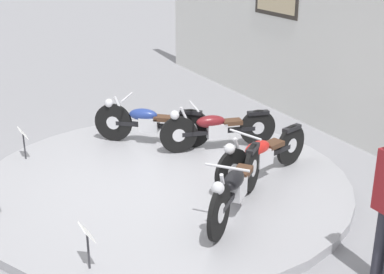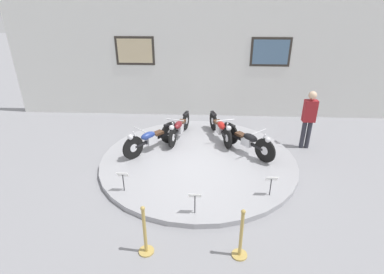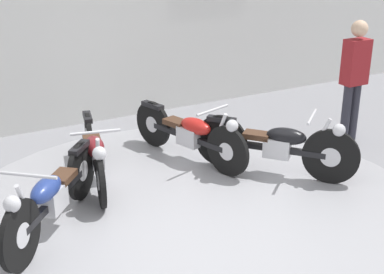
{
  "view_description": "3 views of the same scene",
  "coord_description": "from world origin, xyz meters",
  "px_view_note": "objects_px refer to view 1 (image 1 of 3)",
  "views": [
    {
      "loc": [
        6.42,
        -2.89,
        3.45
      ],
      "look_at": [
        0.05,
        0.43,
        0.71
      ],
      "focal_mm": 50.0,
      "sensor_mm": 36.0,
      "label": 1
    },
    {
      "loc": [
        0.19,
        -7.25,
        4.22
      ],
      "look_at": [
        -0.2,
        0.41,
        0.57
      ],
      "focal_mm": 28.0,
      "sensor_mm": 36.0,
      "label": 2
    },
    {
      "loc": [
        -2.37,
        -4.37,
        2.97
      ],
      "look_at": [
        0.11,
        0.21,
        0.91
      ],
      "focal_mm": 50.0,
      "sensor_mm": 36.0,
      "label": 3
    }
  ],
  "objects_px": {
    "motorcycle_blue": "(149,122)",
    "motorcycle_maroon": "(216,127)",
    "motorcycle_red": "(261,154)",
    "info_placard_front_left": "(23,137)",
    "info_placard_front_right": "(87,238)",
    "motorcycle_black": "(236,185)"
  },
  "relations": [
    {
      "from": "motorcycle_red",
      "to": "info_placard_front_right",
      "type": "distance_m",
      "value": 3.05
    },
    {
      "from": "motorcycle_maroon",
      "to": "info_placard_front_left",
      "type": "xyz_separation_m",
      "value": [
        -1.02,
        -2.87,
        -0.01
      ]
    },
    {
      "from": "motorcycle_blue",
      "to": "motorcycle_black",
      "type": "xyz_separation_m",
      "value": [
        2.73,
        0.0,
        0.01
      ]
    },
    {
      "from": "info_placard_front_left",
      "to": "info_placard_front_right",
      "type": "relative_size",
      "value": 1.0
    },
    {
      "from": "motorcycle_red",
      "to": "motorcycle_maroon",
      "type": "bearing_deg",
      "value": -179.9
    },
    {
      "from": "motorcycle_red",
      "to": "motorcycle_black",
      "type": "xyz_separation_m",
      "value": [
        0.72,
        -0.87,
        0.02
      ]
    },
    {
      "from": "motorcycle_black",
      "to": "info_placard_front_right",
      "type": "bearing_deg",
      "value": -81.61
    },
    {
      "from": "motorcycle_blue",
      "to": "info_placard_front_right",
      "type": "relative_size",
      "value": 3.06
    },
    {
      "from": "motorcycle_blue",
      "to": "motorcycle_black",
      "type": "height_order",
      "value": "motorcycle_black"
    },
    {
      "from": "motorcycle_maroon",
      "to": "info_placard_front_left",
      "type": "height_order",
      "value": "motorcycle_maroon"
    },
    {
      "from": "motorcycle_red",
      "to": "info_placard_front_left",
      "type": "distance_m",
      "value": 3.68
    },
    {
      "from": "motorcycle_maroon",
      "to": "info_placard_front_right",
      "type": "bearing_deg",
      "value": -51.29
    },
    {
      "from": "motorcycle_red",
      "to": "info_placard_front_left",
      "type": "xyz_separation_m",
      "value": [
        -2.3,
        -2.87,
        -0.02
      ]
    },
    {
      "from": "motorcycle_blue",
      "to": "info_placard_front_right",
      "type": "height_order",
      "value": "motorcycle_blue"
    },
    {
      "from": "motorcycle_blue",
      "to": "motorcycle_red",
      "type": "distance_m",
      "value": 2.19
    },
    {
      "from": "motorcycle_blue",
      "to": "info_placard_front_left",
      "type": "relative_size",
      "value": 3.06
    },
    {
      "from": "info_placard_front_right",
      "to": "info_placard_front_left",
      "type": "bearing_deg",
      "value": 180.0
    },
    {
      "from": "motorcycle_black",
      "to": "info_placard_front_left",
      "type": "distance_m",
      "value": 3.63
    },
    {
      "from": "motorcycle_blue",
      "to": "motorcycle_maroon",
      "type": "xyz_separation_m",
      "value": [
        0.73,
        0.87,
        -0.02
      ]
    },
    {
      "from": "motorcycle_maroon",
      "to": "motorcycle_red",
      "type": "height_order",
      "value": "motorcycle_red"
    },
    {
      "from": "motorcycle_black",
      "to": "motorcycle_red",
      "type": "bearing_deg",
      "value": 129.62
    },
    {
      "from": "motorcycle_blue",
      "to": "info_placard_front_left",
      "type": "distance_m",
      "value": 2.02
    }
  ]
}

